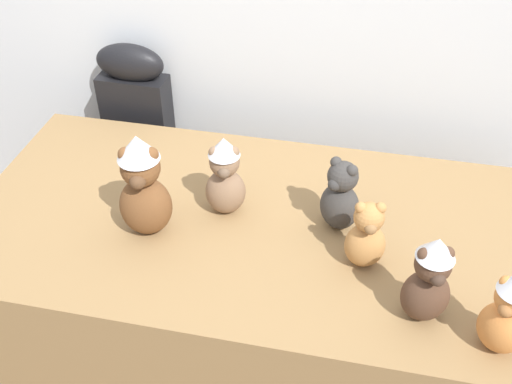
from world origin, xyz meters
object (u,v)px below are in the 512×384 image
Objects in this scene: teddy_bear_ginger at (507,313)px; teddy_bear_charcoal at (340,197)px; teddy_bear_mocha at (225,177)px; instrument_case at (143,156)px; teddy_bear_cocoa at (429,280)px; teddy_bear_chestnut at (143,187)px; display_table at (256,303)px; teddy_bear_caramel at (366,237)px.

teddy_bear_charcoal is (-0.44, 0.38, -0.01)m from teddy_bear_ginger.
instrument_case is at bearing 120.80° from teddy_bear_mocha.
teddy_bear_ginger is (0.19, -0.06, -0.01)m from teddy_bear_cocoa.
teddy_bear_chestnut reaches higher than teddy_bear_cocoa.
teddy_bear_chestnut is 1.04m from teddy_bear_ginger.
teddy_bear_mocha is at bearing -147.89° from teddy_bear_charcoal.
instrument_case is at bearing 136.58° from display_table.
instrument_case is (-0.63, 0.60, 0.14)m from display_table.
teddy_bear_ginger is at bearing -24.08° from teddy_bear_chestnut.
teddy_bear_chestnut is at bearing 151.75° from teddy_bear_cocoa.
teddy_bear_ginger reaches higher than teddy_bear_caramel.
instrument_case is at bearing 179.25° from teddy_bear_charcoal.
teddy_bear_chestnut is at bearing -134.26° from teddy_bear_charcoal.
instrument_case is 4.63× the size of teddy_bear_caramel.
instrument_case is at bearing 174.76° from teddy_bear_ginger.
teddy_bear_chestnut reaches higher than instrument_case.
teddy_bear_cocoa reaches higher than teddy_bear_caramel.
teddy_bear_caramel is (0.34, -0.12, 0.51)m from display_table.
display_table is 0.62m from teddy_bear_caramel.
instrument_case is 3.02× the size of teddy_bear_chestnut.
teddy_bear_charcoal is at bearing 2.97° from teddy_bear_chestnut.
teddy_bear_cocoa is (1.14, -0.88, 0.40)m from instrument_case.
teddy_bear_ginger is 0.95× the size of teddy_bear_mocha.
teddy_bear_mocha reaches higher than teddy_bear_charcoal.
teddy_bear_charcoal is at bearing 7.63° from display_table.
display_table is at bearing -140.69° from teddy_bear_charcoal.
teddy_bear_caramel is (0.45, -0.15, -0.03)m from teddy_bear_mocha.
teddy_bear_caramel is (0.98, -0.72, 0.37)m from instrument_case.
instrument_case is at bearing 102.86° from teddy_bear_chestnut.
teddy_bear_cocoa is at bearing -55.41° from teddy_bear_caramel.
teddy_bear_charcoal is (0.89, -0.56, 0.38)m from instrument_case.
teddy_bear_charcoal is (0.57, 0.14, -0.06)m from teddy_bear_chestnut.
teddy_bear_cocoa reaches higher than teddy_bear_charcoal.
display_table is at bearing 134.66° from teddy_bear_cocoa.
teddy_bear_mocha reaches higher than instrument_case.
teddy_bear_mocha is 0.47m from teddy_bear_caramel.
teddy_bear_mocha is (-0.11, 0.03, 0.54)m from display_table.
teddy_bear_mocha reaches higher than display_table.
teddy_bear_chestnut is 1.25× the size of teddy_bear_mocha.
teddy_bear_caramel reaches higher than display_table.
teddy_bear_ginger is at bearing -33.52° from instrument_case.
teddy_bear_mocha is at bearing -174.98° from teddy_bear_ginger.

